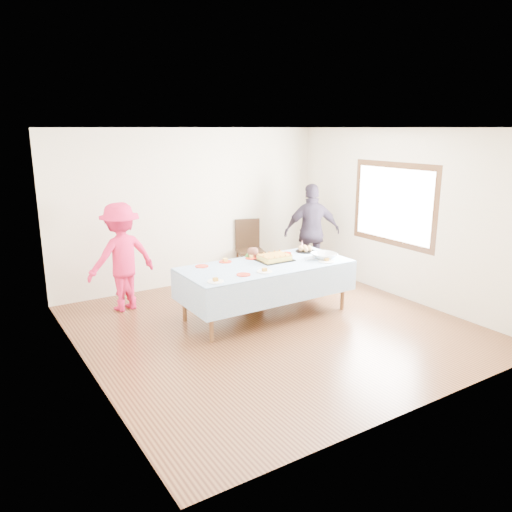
{
  "coord_description": "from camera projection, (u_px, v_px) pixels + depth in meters",
  "views": [
    {
      "loc": [
        -3.67,
        -5.38,
        2.7
      ],
      "look_at": [
        -0.09,
        0.3,
        0.97
      ],
      "focal_mm": 35.0,
      "sensor_mm": 36.0,
      "label": 1
    }
  ],
  "objects": [
    {
      "name": "toddler_left",
      "position": [
        124.0,
        284.0,
        7.52
      ],
      "size": [
        0.31,
        0.22,
        0.83
      ],
      "primitive_type": "imported",
      "rotation": [
        0.0,
        0.0,
        3.08
      ],
      "color": "#C91943",
      "rests_on": "ground"
    },
    {
      "name": "adult_right",
      "position": [
        312.0,
        232.0,
        8.99
      ],
      "size": [
        1.11,
        0.79,
        1.74
      ],
      "primitive_type": "imported",
      "rotation": [
        0.0,
        0.0,
        2.74
      ],
      "color": "#302736",
      "rests_on": "ground"
    },
    {
      "name": "toddler_right",
      "position": [
        251.0,
        277.0,
        7.7
      ],
      "size": [
        0.51,
        0.43,
        0.93
      ],
      "primitive_type": "imported",
      "rotation": [
        0.0,
        0.0,
        2.97
      ],
      "color": "#C07159",
      "rests_on": "ground"
    },
    {
      "name": "plate_red_far_a",
      "position": [
        202.0,
        266.0,
        7.1
      ],
      "size": [
        0.19,
        0.19,
        0.01
      ],
      "primitive_type": "cylinder",
      "color": "red",
      "rests_on": "party_table"
    },
    {
      "name": "plate_red_near",
      "position": [
        244.0,
        275.0,
        6.69
      ],
      "size": [
        0.19,
        0.19,
        0.01
      ],
      "primitive_type": "cylinder",
      "color": "red",
      "rests_on": "party_table"
    },
    {
      "name": "fork_pile",
      "position": [
        311.0,
        258.0,
        7.45
      ],
      "size": [
        0.24,
        0.18,
        0.07
      ],
      "primitive_type": null,
      "color": "white",
      "rests_on": "party_table"
    },
    {
      "name": "party_table",
      "position": [
        266.0,
        268.0,
        7.23
      ],
      "size": [
        2.5,
        1.1,
        0.78
      ],
      "color": "brown",
      "rests_on": "ground"
    },
    {
      "name": "adult_left",
      "position": [
        122.0,
        257.0,
        7.47
      ],
      "size": [
        1.14,
        0.76,
        1.64
      ],
      "primitive_type": "imported",
      "rotation": [
        0.0,
        0.0,
        3.29
      ],
      "color": "#E21C4F",
      "rests_on": "ground"
    },
    {
      "name": "plate_red_far_c",
      "position": [
        252.0,
        258.0,
        7.54
      ],
      "size": [
        0.2,
        0.2,
        0.01
      ],
      "primitive_type": "cylinder",
      "color": "red",
      "rests_on": "party_table"
    },
    {
      "name": "rolls_tray",
      "position": [
        305.0,
        249.0,
        7.95
      ],
      "size": [
        0.31,
        0.31,
        0.09
      ],
      "color": "black",
      "rests_on": "party_table"
    },
    {
      "name": "room_walls",
      "position": [
        277.0,
        200.0,
        6.56
      ],
      "size": [
        5.04,
        5.04,
        2.72
      ],
      "color": "beige",
      "rests_on": "ground"
    },
    {
      "name": "punch_bowl",
      "position": [
        324.0,
        256.0,
        7.51
      ],
      "size": [
        0.36,
        0.36,
        0.09
      ],
      "primitive_type": "imported",
      "color": "silver",
      "rests_on": "party_table"
    },
    {
      "name": "plate_white_mid",
      "position": [
        265.0,
        271.0,
        6.84
      ],
      "size": [
        0.22,
        0.22,
        0.01
      ],
      "primitive_type": "cylinder",
      "color": "white",
      "rests_on": "party_table"
    },
    {
      "name": "birthday_cake",
      "position": [
        275.0,
        258.0,
        7.41
      ],
      "size": [
        0.51,
        0.39,
        0.09
      ],
      "color": "black",
      "rests_on": "party_table"
    },
    {
      "name": "plate_white_right",
      "position": [
        327.0,
        261.0,
        7.37
      ],
      "size": [
        0.24,
        0.24,
        0.01
      ],
      "primitive_type": "cylinder",
      "color": "white",
      "rests_on": "party_table"
    },
    {
      "name": "toddler_mid",
      "position": [
        252.0,
        279.0,
        7.72
      ],
      "size": [
        0.42,
        0.27,
        0.85
      ],
      "primitive_type": "imported",
      "rotation": [
        0.0,
        0.0,
        3.14
      ],
      "color": "#337727",
      "rests_on": "ground"
    },
    {
      "name": "party_hat",
      "position": [
        302.0,
        245.0,
        8.07
      ],
      "size": [
        0.09,
        0.09,
        0.15
      ],
      "primitive_type": "cone",
      "color": "white",
      "rests_on": "party_table"
    },
    {
      "name": "plate_red_far_b",
      "position": [
        225.0,
        262.0,
        7.34
      ],
      "size": [
        0.19,
        0.19,
        0.01
      ],
      "primitive_type": "cylinder",
      "color": "red",
      "rests_on": "party_table"
    },
    {
      "name": "plate_red_far_d",
      "position": [
        286.0,
        253.0,
        7.84
      ],
      "size": [
        0.16,
        0.16,
        0.01
      ],
      "primitive_type": "cylinder",
      "color": "red",
      "rests_on": "party_table"
    },
    {
      "name": "ground",
      "position": [
        273.0,
        327.0,
        6.97
      ],
      "size": [
        5.0,
        5.0,
        0.0
      ],
      "primitive_type": "plane",
      "color": "#422013",
      "rests_on": "ground"
    },
    {
      "name": "plate_white_left",
      "position": [
        216.0,
        281.0,
        6.39
      ],
      "size": [
        0.22,
        0.22,
        0.01
      ],
      "primitive_type": "cylinder",
      "color": "white",
      "rests_on": "party_table"
    },
    {
      "name": "dining_chair",
      "position": [
        249.0,
        245.0,
        9.22
      ],
      "size": [
        0.57,
        0.57,
        1.06
      ],
      "rotation": [
        0.0,
        0.0,
        -0.29
      ],
      "color": "black",
      "rests_on": "ground"
    }
  ]
}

